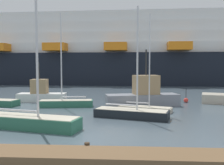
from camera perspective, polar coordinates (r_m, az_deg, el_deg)
ground_plane at (r=14.92m, az=-3.66°, el=-11.99°), size 600.00×600.00×0.00m
dock_pier at (r=11.00m, az=-6.43°, el=-16.47°), size 26.46×1.84×0.60m
sailboat_0 at (r=19.83m, az=4.40°, el=-6.73°), size 5.96×3.19×8.54m
sailboat_1 at (r=17.28m, az=-17.76°, el=-8.18°), size 6.70×3.07×9.29m
sailboat_5 at (r=25.46m, az=-10.34°, el=-4.38°), size 5.40×2.08×9.16m
sailboat_6 at (r=22.81m, az=7.47°, el=-5.49°), size 4.87×2.66×8.56m
fishing_boat_0 at (r=29.69m, az=-15.69°, el=-2.53°), size 5.41×2.10×4.40m
fishing_boat_2 at (r=25.59m, az=7.09°, el=-2.95°), size 7.58×3.72×5.67m
channel_buoy_1 at (r=29.13m, az=16.35°, el=-3.82°), size 0.50×0.50×1.51m
cruise_ship at (r=61.20m, az=-10.18°, el=6.46°), size 123.12×22.97×21.69m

